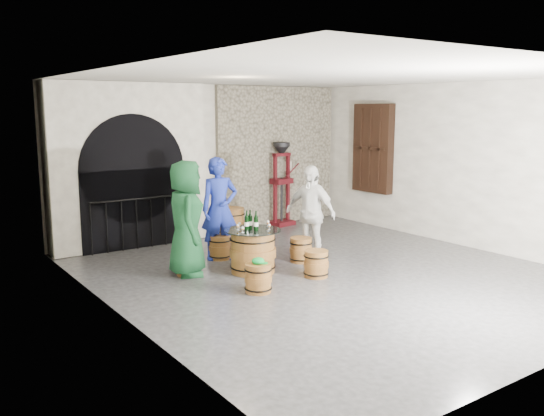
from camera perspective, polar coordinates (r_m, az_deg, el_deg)
ground at (r=9.62m, az=5.46°, el=-6.47°), size 8.00×8.00×0.00m
wall_back at (r=12.59m, az=-6.38°, el=4.79°), size 8.00×0.00×8.00m
wall_left at (r=7.52m, az=-15.04°, el=1.12°), size 0.00×8.00×8.00m
wall_right at (r=11.88m, az=18.56°, el=4.04°), size 0.00×8.00×8.00m
ceiling at (r=9.25m, az=5.79°, el=12.92°), size 8.00×8.00×0.00m
stone_facing_panel at (r=13.49m, az=0.48°, el=5.19°), size 3.20×0.12×3.18m
arched_opening at (r=11.55m, az=-14.04°, el=4.02°), size 3.10×0.60×3.19m
shuttered_window at (r=13.33m, az=9.94°, el=5.84°), size 0.23×1.10×2.00m
barrel_table at (r=9.57m, az=-1.92°, el=-4.30°), size 0.94×0.94×0.72m
barrel_stool_left at (r=9.56m, az=-8.31°, el=-5.30°), size 0.42×0.42×0.44m
barrel_stool_far at (r=10.48m, az=-5.18°, el=-3.89°), size 0.42×0.42×0.44m
barrel_stool_right at (r=10.25m, az=2.89°, el=-4.16°), size 0.42×0.42×0.44m
barrel_stool_near_right at (r=9.37m, az=4.40°, el=-5.53°), size 0.42×0.42×0.44m
barrel_stool_near_left at (r=8.58m, az=-1.37°, el=-6.96°), size 0.42×0.42×0.44m
green_cap at (r=8.51m, az=-1.36°, el=-5.28°), size 0.24×0.19×0.10m
person_green at (r=9.39m, az=-8.50°, el=-1.02°), size 0.91×1.08×1.88m
person_blue at (r=10.33m, az=-5.23°, el=-0.07°), size 0.76×0.58×1.85m
person_white at (r=10.26m, az=3.81°, el=-0.51°), size 0.71×1.08×1.71m
wine_bottle_left at (r=9.44m, az=-2.53°, el=-1.41°), size 0.08×0.08×0.32m
wine_bottle_center at (r=9.41m, az=-1.59°, el=-1.44°), size 0.08×0.08×0.32m
wine_bottle_right at (r=9.50m, az=-2.18°, el=-1.33°), size 0.08×0.08×0.32m
tasting_glass_a at (r=9.25m, az=-2.92°, el=-2.16°), size 0.05×0.05×0.10m
tasting_glass_b at (r=9.75m, az=-0.41°, el=-1.53°), size 0.05×0.05×0.10m
tasting_glass_c at (r=9.61m, az=-3.22°, el=-1.72°), size 0.05×0.05×0.10m
tasting_glass_d at (r=9.78m, az=-2.12°, el=-1.50°), size 0.05×0.05×0.10m
tasting_glass_e at (r=9.47m, az=-0.28°, el=-1.87°), size 0.05×0.05×0.10m
tasting_glass_f at (r=9.46m, az=-3.40°, el=-1.90°), size 0.05×0.05×0.10m
side_barrel at (r=11.86m, az=-3.94°, el=-1.63°), size 0.52×0.52×0.69m
corking_press at (r=13.30m, az=0.97°, el=3.05°), size 0.82×0.49×1.93m
control_box at (r=13.60m, az=1.53°, el=4.16°), size 0.18×0.10×0.22m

